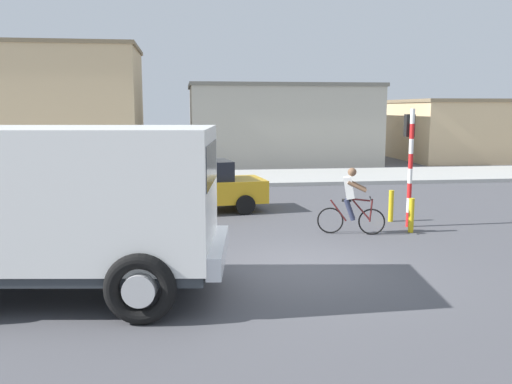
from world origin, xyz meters
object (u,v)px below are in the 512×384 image
Objects in this scene: truck_foreground at (60,201)px; car_white_mid at (199,186)px; traffic_light_pole at (410,151)px; bollard_far at (391,206)px; car_red_near at (79,175)px; cyclist at (351,201)px; bollard_near at (411,215)px.

truck_foreground is 1.36× the size of car_white_mid.
traffic_light_pole reaches higher than bollard_far.
truck_foreground is 11.13m from car_red_near.
truck_foreground reaches higher than cyclist.
truck_foreground reaches higher than car_red_near.
truck_foreground is 7.95m from car_white_mid.
bollard_far is (5.40, -2.24, -0.37)m from car_white_mid.
bollard_near is (9.62, -7.13, -0.37)m from car_red_near.
car_white_mid is (-3.76, 3.62, -0.05)m from cyclist.
truck_foreground is 3.31× the size of cyclist.
car_red_near is at bearing 143.46° from bollard_near.
cyclist is at bearing -139.72° from bollard_far.
car_red_near is at bearing 138.32° from cyclist.
truck_foreground is 9.60m from bollard_far.
bollard_near is (7.94, 3.84, -1.22)m from truck_foreground.
car_red_near reaches higher than bollard_near.
car_white_mid is 6.52m from bollard_near.
car_red_near is 11.98m from bollard_near.
car_white_mid is 4.66× the size of bollard_far.
bollard_far is at bearing 33.42° from truck_foreground.
cyclist is at bearing -41.68° from car_red_near.
bollard_far is (7.94, 5.24, -1.22)m from truck_foreground.
car_red_near is (-7.99, 7.11, -0.05)m from cyclist.
traffic_light_pole is 0.76× the size of car_white_mid.
truck_foreground is 9.36m from traffic_light_pole.
car_red_near is 4.79× the size of bollard_far.
traffic_light_pole is 1.79m from bollard_near.
car_white_mid is at bearing 157.48° from bollard_far.
traffic_light_pole is 3.56× the size of bollard_far.
car_red_near and car_white_mid have the same top height.
car_red_near is (-1.67, 10.97, -0.85)m from truck_foreground.
traffic_light_pole is 3.56× the size of bollard_near.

